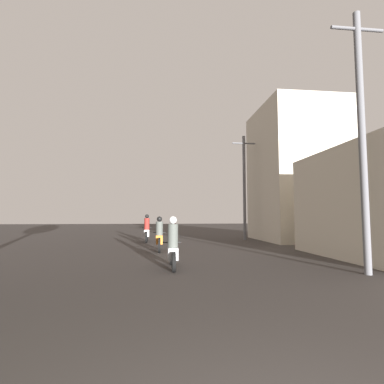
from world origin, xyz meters
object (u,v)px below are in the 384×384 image
object	(u,v)px
motorcycle_white	(147,231)
utility_pole_near	(362,133)
motorcycle_blue	(174,229)
utility_pole_far	(244,185)
motorcycle_orange	(159,237)
building_right_far	(298,174)
motorcycle_silver	(173,247)

from	to	relation	value
motorcycle_white	utility_pole_near	size ratio (longest dim) A/B	0.27
motorcycle_blue	utility_pole_far	distance (m)	6.97
motorcycle_orange	motorcycle_white	size ratio (longest dim) A/B	0.97
building_right_far	motorcycle_orange	bearing A→B (deg)	-151.27
motorcycle_blue	building_right_far	xyz separation A→B (m)	(8.07, -4.97, 3.83)
motorcycle_blue	utility_pole_far	bearing A→B (deg)	-51.98
motorcycle_orange	motorcycle_white	bearing A→B (deg)	102.69
building_right_far	utility_pole_far	distance (m)	3.65
motorcycle_blue	building_right_far	bearing A→B (deg)	-40.48
motorcycle_silver	building_right_far	distance (m)	13.62
motorcycle_silver	motorcycle_blue	xyz separation A→B (m)	(0.79, 14.59, -0.04)
motorcycle_orange	utility_pole_near	distance (m)	8.98
motorcycle_silver	motorcycle_white	size ratio (longest dim) A/B	0.94
motorcycle_blue	building_right_far	distance (m)	10.22
motorcycle_orange	utility_pole_near	bearing A→B (deg)	-43.46
motorcycle_silver	utility_pole_near	distance (m)	6.40
motorcycle_white	building_right_far	world-z (taller)	building_right_far
motorcycle_white	utility_pole_far	bearing A→B (deg)	12.44
motorcycle_blue	utility_pole_near	size ratio (longest dim) A/B	0.26
motorcycle_silver	motorcycle_orange	distance (m)	4.57
motorcycle_silver	utility_pole_near	size ratio (longest dim) A/B	0.25
motorcycle_blue	utility_pole_near	xyz separation A→B (m)	(4.46, -16.21, 3.33)
motorcycle_orange	utility_pole_far	world-z (taller)	utility_pole_far
motorcycle_silver	motorcycle_blue	distance (m)	14.62
motorcycle_orange	utility_pole_far	xyz separation A→B (m)	(5.74, 5.77, 3.06)
motorcycle_silver	utility_pole_far	xyz separation A→B (m)	(5.35, 10.32, 3.06)
utility_pole_near	utility_pole_far	world-z (taller)	utility_pole_near
motorcycle_silver	utility_pole_far	world-z (taller)	utility_pole_far
building_right_far	utility_pole_near	world-z (taller)	building_right_far
motorcycle_white	motorcycle_blue	bearing A→B (deg)	74.49
utility_pole_far	motorcycle_white	bearing A→B (deg)	-172.73
utility_pole_near	motorcycle_blue	bearing A→B (deg)	105.38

